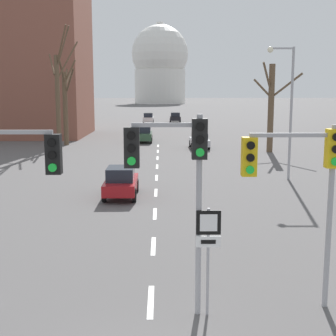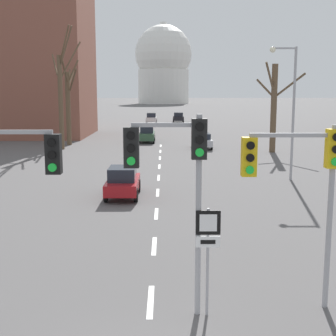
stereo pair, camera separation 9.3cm
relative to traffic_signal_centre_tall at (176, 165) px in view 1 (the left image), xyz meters
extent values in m
cube|color=silver|center=(-0.63, 0.69, -3.76)|extent=(0.16, 2.00, 0.01)
cube|color=silver|center=(-0.63, 5.19, -3.76)|extent=(0.16, 2.00, 0.01)
cube|color=silver|center=(-0.63, 9.69, -3.76)|extent=(0.16, 2.00, 0.01)
cube|color=silver|center=(-0.63, 14.19, -3.76)|extent=(0.16, 2.00, 0.01)
cube|color=silver|center=(-0.63, 18.69, -3.76)|extent=(0.16, 2.00, 0.01)
cube|color=silver|center=(-0.63, 23.19, -3.76)|extent=(0.16, 2.00, 0.01)
cube|color=silver|center=(-0.63, 27.69, -3.76)|extent=(0.16, 2.00, 0.01)
cube|color=silver|center=(-0.63, 32.19, -3.76)|extent=(0.16, 2.00, 0.01)
cube|color=silver|center=(-0.63, 36.69, -3.76)|extent=(0.16, 2.00, 0.01)
cylinder|color=#9E9EA3|center=(0.56, 0.01, -1.28)|extent=(0.14, 0.14, 4.97)
cube|color=black|center=(0.56, 0.01, 0.63)|extent=(0.36, 0.28, 0.96)
cylinder|color=black|center=(0.56, -0.16, 0.92)|extent=(0.20, 0.06, 0.20)
cylinder|color=black|center=(0.56, -0.16, 0.63)|extent=(0.20, 0.06, 0.20)
cylinder|color=green|center=(0.56, -0.16, 0.33)|extent=(0.20, 0.06, 0.20)
cube|color=#9E9EA3|center=(-0.24, 0.01, 0.96)|extent=(1.60, 0.10, 0.10)
cube|color=black|center=(-1.04, 0.01, 0.43)|extent=(0.36, 0.28, 0.96)
cylinder|color=black|center=(-1.04, -0.16, 0.72)|extent=(0.20, 0.06, 0.20)
cylinder|color=black|center=(-1.04, -0.16, 0.43)|extent=(0.20, 0.06, 0.20)
cylinder|color=green|center=(-1.04, -0.16, 0.13)|extent=(0.20, 0.06, 0.20)
cylinder|color=#9E9EA3|center=(3.88, 0.36, -1.42)|extent=(0.14, 0.14, 4.70)
cube|color=yellow|center=(3.88, 0.36, 0.35)|extent=(0.36, 0.28, 0.96)
cylinder|color=black|center=(3.88, 0.19, 0.35)|extent=(0.20, 0.06, 0.20)
cylinder|color=green|center=(3.88, 0.19, 0.05)|extent=(0.20, 0.06, 0.20)
cube|color=#9E9EA3|center=(2.84, 0.36, 0.68)|extent=(2.07, 0.10, 0.10)
cube|color=yellow|center=(1.81, 0.36, 0.15)|extent=(0.36, 0.28, 0.96)
cylinder|color=black|center=(1.81, 0.19, 0.45)|extent=(0.20, 0.06, 0.20)
cylinder|color=black|center=(1.81, 0.19, 0.15)|extent=(0.20, 0.06, 0.20)
cylinder|color=green|center=(1.81, 0.19, -0.15)|extent=(0.20, 0.06, 0.20)
cube|color=#9E9EA3|center=(-3.87, 0.14, 0.78)|extent=(1.90, 0.10, 0.10)
cube|color=black|center=(-2.92, 0.14, 0.25)|extent=(0.36, 0.28, 0.96)
cylinder|color=black|center=(-2.92, -0.03, 0.55)|extent=(0.20, 0.06, 0.20)
cylinder|color=black|center=(-2.92, -0.03, 0.25)|extent=(0.20, 0.06, 0.20)
cylinder|color=green|center=(-2.92, -0.03, -0.05)|extent=(0.20, 0.06, 0.20)
cylinder|color=#9E9EA3|center=(0.79, -0.06, -2.40)|extent=(0.07, 0.07, 2.73)
cube|color=black|center=(0.79, -0.08, -1.39)|extent=(0.60, 0.03, 0.60)
cube|color=white|center=(0.79, -0.10, -1.39)|extent=(0.42, 0.01, 0.42)
cube|color=white|center=(0.79, -0.08, -1.87)|extent=(0.60, 0.03, 0.28)
cube|color=black|center=(0.79, -0.10, -1.87)|extent=(0.36, 0.01, 0.10)
cylinder|color=#9E9EA3|center=(7.70, 17.94, 0.32)|extent=(0.16, 0.16, 8.17)
cube|color=#9E9EA3|center=(6.99, 17.94, 4.30)|extent=(1.42, 0.10, 0.10)
sphere|color=#F2EAC6|center=(6.28, 17.94, 4.22)|extent=(0.36, 0.36, 0.36)
cube|color=#B7B7BC|center=(3.42, 34.50, -3.13)|extent=(1.74, 4.22, 0.60)
cube|color=#1E232D|center=(3.42, 34.29, -2.56)|extent=(1.48, 2.03, 0.54)
cylinder|color=black|center=(2.60, 35.81, -3.43)|extent=(0.18, 0.67, 0.67)
cylinder|color=black|center=(4.24, 35.81, -3.43)|extent=(0.18, 0.67, 0.67)
cylinder|color=black|center=(2.60, 33.19, -3.43)|extent=(0.18, 0.67, 0.67)
cylinder|color=black|center=(4.24, 33.19, -3.43)|extent=(0.18, 0.67, 0.67)
cube|color=silver|center=(-2.51, 70.62, -3.03)|extent=(1.78, 4.30, 0.74)
cube|color=#1E232D|center=(-2.51, 70.41, -2.31)|extent=(1.51, 2.07, 0.71)
cylinder|color=black|center=(-3.35, 71.95, -3.41)|extent=(0.18, 0.72, 0.72)
cylinder|color=black|center=(-1.67, 71.95, -3.41)|extent=(0.18, 0.72, 0.72)
cylinder|color=black|center=(-3.35, 69.29, -3.41)|extent=(0.18, 0.72, 0.72)
cylinder|color=black|center=(-1.67, 69.29, -3.41)|extent=(0.18, 0.72, 0.72)
cube|color=maroon|center=(-2.45, 13.21, -3.12)|extent=(1.62, 3.86, 0.58)
cube|color=#1E232D|center=(-2.45, 13.02, -2.49)|extent=(1.38, 1.85, 0.67)
cylinder|color=black|center=(-3.21, 14.41, -3.41)|extent=(0.18, 0.71, 0.71)
cylinder|color=black|center=(-1.69, 14.41, -3.41)|extent=(0.18, 0.71, 0.71)
cylinder|color=black|center=(-3.21, 12.01, -3.41)|extent=(0.18, 0.71, 0.71)
cylinder|color=black|center=(-1.69, 12.01, -3.41)|extent=(0.18, 0.71, 0.71)
cube|color=black|center=(2.28, 74.15, -3.07)|extent=(1.87, 3.94, 0.76)
cube|color=#1E232D|center=(2.28, 73.95, -2.36)|extent=(1.59, 1.89, 0.66)
cylinder|color=black|center=(1.39, 75.37, -3.45)|extent=(0.18, 0.63, 0.63)
cylinder|color=black|center=(3.17, 75.37, -3.45)|extent=(0.18, 0.63, 0.63)
cylinder|color=black|center=(1.39, 72.93, -3.45)|extent=(0.18, 0.63, 0.63)
cylinder|color=black|center=(3.17, 72.93, -3.45)|extent=(0.18, 0.63, 0.63)
cube|color=#2D4C33|center=(-2.15, 40.08, -3.06)|extent=(1.62, 4.43, 0.74)
cube|color=#1E232D|center=(-2.15, 39.86, -2.35)|extent=(1.38, 2.13, 0.68)
cylinder|color=black|center=(-2.91, 41.45, -3.43)|extent=(0.18, 0.67, 0.67)
cylinder|color=black|center=(-1.39, 41.45, -3.43)|extent=(0.18, 0.67, 0.67)
cylinder|color=black|center=(-2.91, 38.71, -3.43)|extent=(0.18, 0.67, 0.67)
cylinder|color=black|center=(-1.39, 38.71, -3.43)|extent=(0.18, 0.67, 0.67)
cylinder|color=brown|center=(-10.16, 37.55, -0.02)|extent=(0.48, 0.48, 7.48)
cylinder|color=brown|center=(-10.23, 38.65, 2.72)|extent=(0.30, 2.33, 2.80)
cylinder|color=brown|center=(-9.32, 36.20, 2.84)|extent=(1.44, 2.93, 2.24)
cylinder|color=brown|center=(-10.05, 38.81, 2.96)|extent=(0.32, 2.63, 1.88)
cylinder|color=brown|center=(-9.54, 37.40, 3.70)|extent=(1.38, 0.48, 2.43)
cylinder|color=brown|center=(-10.01, 35.83, 3.74)|extent=(0.37, 3.52, 2.34)
cylinder|color=brown|center=(9.62, 31.47, 0.20)|extent=(0.54, 0.54, 7.93)
cylinder|color=brown|center=(9.10, 30.97, 2.91)|extent=(1.20, 1.21, 2.78)
cylinder|color=brown|center=(8.91, 32.05, 2.03)|extent=(1.48, 1.42, 1.76)
cylinder|color=brown|center=(10.81, 30.74, 2.27)|extent=(2.36, 1.81, 2.21)
cylinder|color=brown|center=(-10.10, 33.88, 0.67)|extent=(0.43, 0.43, 8.86)
cylinder|color=brown|center=(-9.31, 33.16, 5.75)|extent=(1.67, 1.62, 3.71)
cylinder|color=brown|center=(-10.86, 35.34, 4.33)|extent=(1.26, 3.12, 2.24)
cylinder|color=brown|center=(-9.18, 34.43, 4.62)|extent=(1.95, 1.28, 3.67)
cylinder|color=brown|center=(-9.48, 33.34, 5.96)|extent=(1.36, 1.25, 3.54)
cylinder|color=silver|center=(-0.63, 205.38, 3.90)|extent=(23.00, 23.00, 15.33)
sphere|color=silver|center=(-0.63, 205.38, 18.59)|extent=(25.55, 25.55, 25.55)
cylinder|color=silver|center=(-0.63, 205.38, 30.09)|extent=(3.07, 3.07, 4.47)
cube|color=brown|center=(-18.71, 48.43, 8.51)|extent=(18.00, 14.00, 24.55)
camera|label=1|loc=(-0.36, -10.96, 1.73)|focal=50.00mm
camera|label=2|loc=(-0.26, -10.96, 1.73)|focal=50.00mm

